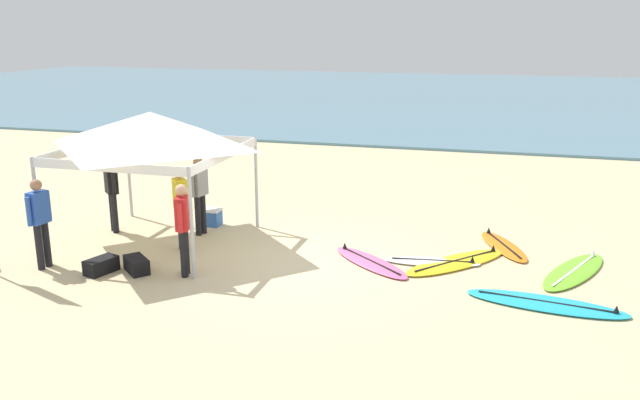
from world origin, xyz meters
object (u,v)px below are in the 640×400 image
object	(u,v)px
surfboard_orange	(503,246)
gear_bag_near_tent	(101,266)
person_yellow	(181,203)
person_red	(183,223)
surfboard_cyan	(546,303)
gear_bag_by_pole	(137,265)
surfboard_white	(433,262)
person_black	(112,188)
person_grey	(199,190)
person_blue	(40,217)
canopy_tent	(151,130)
cooler_box	(210,217)
surfboard_yellow	(456,262)
surfboard_pink	(370,262)
surfboard_lime	(574,271)

from	to	relation	value
surfboard_orange	gear_bag_near_tent	xyz separation A→B (m)	(-7.14, -3.43, 0.10)
person_yellow	person_red	world-z (taller)	same
surfboard_cyan	gear_bag_by_pole	distance (m)	7.24
gear_bag_by_pole	surfboard_white	bearing A→B (deg)	20.06
person_black	person_grey	xyz separation A→B (m)	(1.92, 0.34, 0.00)
person_yellow	person_blue	distance (m)	2.60
surfboard_white	surfboard_orange	world-z (taller)	same
canopy_tent	cooler_box	size ratio (longest dim) A/B	6.62
surfboard_white	gear_bag_by_pole	bearing A→B (deg)	-159.94
person_blue	person_yellow	bearing A→B (deg)	38.06
canopy_tent	person_red	bearing A→B (deg)	-47.33
canopy_tent	cooler_box	world-z (taller)	canopy_tent
surfboard_yellow	gear_bag_by_pole	size ratio (longest dim) A/B	3.83
surfboard_cyan	surfboard_pink	xyz separation A→B (m)	(-3.14, 1.11, 0.00)
canopy_tent	surfboard_white	xyz separation A→B (m)	(5.67, 0.31, -2.35)
person_yellow	canopy_tent	bearing A→B (deg)	159.30
surfboard_pink	surfboard_white	bearing A→B (deg)	16.32
person_black	person_grey	size ratio (longest dim) A/B	1.00
person_black	gear_bag_near_tent	bearing A→B (deg)	-63.05
surfboard_white	person_red	distance (m)	4.75
surfboard_yellow	person_grey	size ratio (longest dim) A/B	1.34
surfboard_orange	surfboard_lime	bearing A→B (deg)	-41.18
person_red	surfboard_yellow	bearing A→B (deg)	22.04
surfboard_lime	surfboard_white	xyz separation A→B (m)	(-2.56, -0.20, 0.00)
surfboard_pink	surfboard_orange	bearing A→B (deg)	33.92
canopy_tent	cooler_box	distance (m)	2.67
surfboard_lime	surfboard_cyan	bearing A→B (deg)	-109.22
surfboard_lime	person_red	size ratio (longest dim) A/B	1.44
surfboard_yellow	gear_bag_by_pole	world-z (taller)	gear_bag_by_pole
canopy_tent	gear_bag_by_pole	distance (m)	2.79
canopy_tent	surfboard_lime	size ratio (longest dim) A/B	1.35
person_grey	gear_bag_near_tent	bearing A→B (deg)	-106.71
surfboard_white	surfboard_yellow	bearing A→B (deg)	13.78
canopy_tent	person_black	size ratio (longest dim) A/B	1.94
surfboard_lime	person_red	distance (m)	7.20
person_yellow	gear_bag_near_tent	size ratio (longest dim) A/B	2.85
surfboard_orange	surfboard_pink	distance (m)	2.95
surfboard_pink	person_blue	world-z (taller)	person_blue
surfboard_pink	person_red	xyz separation A→B (m)	(-3.14, -1.47, 0.95)
surfboard_white	surfboard_orange	xyz separation A→B (m)	(1.29, 1.31, -0.00)
person_red	person_grey	size ratio (longest dim) A/B	1.00
surfboard_cyan	person_black	size ratio (longest dim) A/B	1.54
canopy_tent	surfboard_cyan	distance (m)	8.09
surfboard_lime	surfboard_pink	bearing A→B (deg)	-171.78
surfboard_lime	gear_bag_by_pole	world-z (taller)	gear_bag_by_pole
canopy_tent	person_red	xyz separation A→B (m)	(1.38, -1.49, -1.40)
person_red	gear_bag_near_tent	distance (m)	1.80
person_grey	surfboard_cyan	bearing A→B (deg)	-15.19
surfboard_white	person_blue	xyz separation A→B (m)	(-7.01, -2.18, 0.95)
surfboard_cyan	surfboard_orange	distance (m)	2.84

